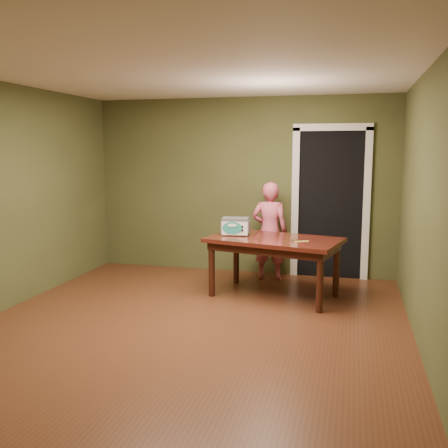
# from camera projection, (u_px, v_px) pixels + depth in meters

# --- Properties ---
(floor) EXTENTS (5.00, 5.00, 0.00)m
(floor) POSITION_uv_depth(u_px,v_px,m) (190.00, 327.00, 5.23)
(floor) COLOR #562C18
(floor) RESTS_ON ground
(room_shell) EXTENTS (4.52, 5.02, 2.61)m
(room_shell) POSITION_uv_depth(u_px,v_px,m) (188.00, 163.00, 4.98)
(room_shell) COLOR #4C502A
(room_shell) RESTS_ON ground
(doorway) EXTENTS (1.10, 0.66, 2.25)m
(doorway) POSITION_uv_depth(u_px,v_px,m) (331.00, 203.00, 7.42)
(doorway) COLOR black
(doorway) RESTS_ON ground
(dining_table) EXTENTS (1.76, 1.24, 0.75)m
(dining_table) POSITION_uv_depth(u_px,v_px,m) (274.00, 246.00, 6.22)
(dining_table) COLOR #33130B
(dining_table) RESTS_ON floor
(toy_oven) EXTENTS (0.38, 0.28, 0.22)m
(toy_oven) POSITION_uv_depth(u_px,v_px,m) (236.00, 226.00, 6.42)
(toy_oven) COLOR #4C4F54
(toy_oven) RESTS_ON dining_table
(baking_pan) EXTENTS (0.10, 0.10, 0.02)m
(baking_pan) POSITION_uv_depth(u_px,v_px,m) (294.00, 239.00, 6.04)
(baking_pan) COLOR silver
(baking_pan) RESTS_ON dining_table
(spatula) EXTENTS (0.17, 0.10, 0.01)m
(spatula) POSITION_uv_depth(u_px,v_px,m) (302.00, 241.00, 5.96)
(spatula) COLOR #FFF96E
(spatula) RESTS_ON dining_table
(child) EXTENTS (0.52, 0.35, 1.39)m
(child) POSITION_uv_depth(u_px,v_px,m) (269.00, 231.00, 7.07)
(child) COLOR #D35670
(child) RESTS_ON floor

